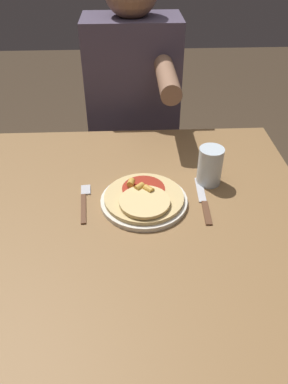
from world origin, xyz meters
The scene contains 8 objects.
ground_plane centered at (0.00, 0.00, 0.00)m, with size 8.00×8.00×0.00m, color #423323.
dining_table centered at (0.00, 0.00, 0.63)m, with size 1.07×0.99×0.74m.
plate centered at (0.05, 0.05, 0.74)m, with size 0.25×0.25×0.01m.
pizza centered at (0.05, 0.05, 0.76)m, with size 0.23×0.23×0.04m.
fork centered at (-0.13, 0.07, 0.74)m, with size 0.03×0.18×0.00m.
knife centered at (0.22, 0.05, 0.74)m, with size 0.03×0.22×0.00m.
drinking_glass centered at (0.25, 0.15, 0.80)m, with size 0.08×0.08×0.12m.
person_diner centered at (0.03, 0.73, 0.76)m, with size 0.38×0.52×1.28m.
Camera 1 is at (0.01, -0.79, 1.42)m, focal length 35.00 mm.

